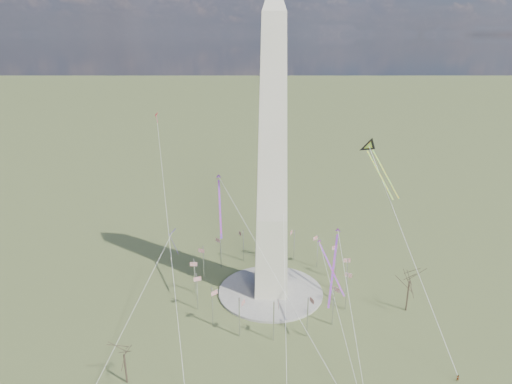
{
  "coord_description": "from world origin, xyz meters",
  "views": [
    {
      "loc": [
        -5.28,
        -137.84,
        84.56
      ],
      "look_at": [
        -5.04,
        0.0,
        36.97
      ],
      "focal_mm": 32.0,
      "sensor_mm": 36.0,
      "label": 1
    }
  ],
  "objects_px": {
    "tree_near": "(410,279)",
    "person_east": "(458,378)",
    "kite_delta_black": "(371,149)",
    "washington_monument": "(272,159)"
  },
  "relations": [
    {
      "from": "person_east",
      "to": "kite_delta_black",
      "type": "xyz_separation_m",
      "value": [
        -15.35,
        46.58,
        49.07
      ]
    },
    {
      "from": "tree_near",
      "to": "kite_delta_black",
      "type": "height_order",
      "value": "kite_delta_black"
    },
    {
      "from": "washington_monument",
      "to": "person_east",
      "type": "xyz_separation_m",
      "value": [
        46.89,
        -42.66,
        -47.0
      ]
    },
    {
      "from": "kite_delta_black",
      "to": "washington_monument",
      "type": "bearing_deg",
      "value": -11.29
    },
    {
      "from": "tree_near",
      "to": "person_east",
      "type": "relative_size",
      "value": 8.37
    },
    {
      "from": "tree_near",
      "to": "kite_delta_black",
      "type": "distance_m",
      "value": 43.04
    },
    {
      "from": "person_east",
      "to": "tree_near",
      "type": "bearing_deg",
      "value": -85.4
    },
    {
      "from": "tree_near",
      "to": "kite_delta_black",
      "type": "xyz_separation_m",
      "value": [
        -12.08,
        14.58,
        38.65
      ]
    },
    {
      "from": "tree_near",
      "to": "kite_delta_black",
      "type": "relative_size",
      "value": 0.84
    },
    {
      "from": "washington_monument",
      "to": "tree_near",
      "type": "distance_m",
      "value": 57.91
    }
  ]
}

